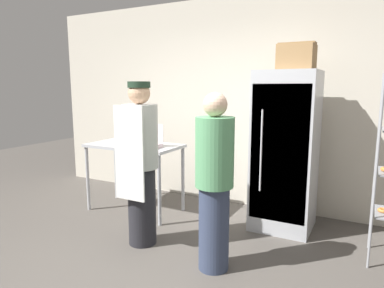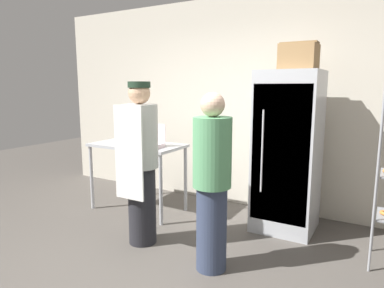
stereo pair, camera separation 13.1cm
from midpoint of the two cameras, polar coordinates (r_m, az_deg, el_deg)
ground_plane at (r=3.18m, az=-5.83°, el=-21.43°), size 14.00×14.00×0.00m
back_wall at (r=4.75m, az=10.09°, el=6.69°), size 6.40×0.12×2.82m
refrigerator at (r=4.03m, az=16.51°, el=-1.28°), size 0.66×0.69×1.81m
prep_counter at (r=4.54m, az=-8.26°, el=-1.27°), size 1.21×0.65×0.90m
donut_box at (r=4.21m, az=-5.81°, el=0.04°), size 0.25×0.24×0.29m
blender_pitcher at (r=4.64m, az=-6.67°, el=1.96°), size 0.12×0.12×0.30m
cardboard_storage_box at (r=3.92m, az=18.32°, el=13.67°), size 0.38×0.34×0.29m
person_baker at (r=3.53m, az=-7.50°, el=-2.92°), size 0.36×0.37×1.68m
person_customer at (r=3.01m, az=4.59°, el=-6.37°), size 0.34×0.34×1.59m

